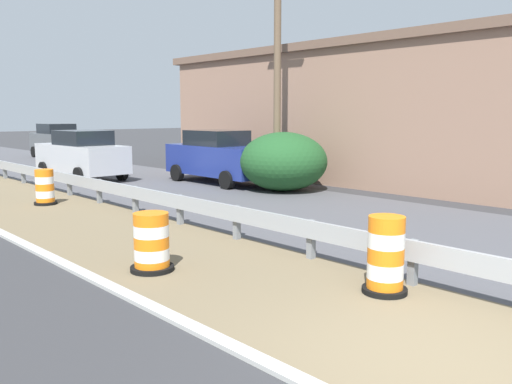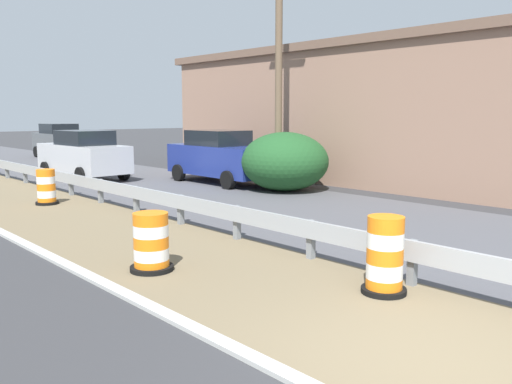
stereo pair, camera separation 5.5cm
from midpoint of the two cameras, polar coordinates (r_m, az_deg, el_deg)
name	(u,v)px [view 1 (the left image)]	position (r m, az deg, el deg)	size (l,w,h in m)	color
ground_plane	(441,367)	(6.01, 18.97, -17.27)	(160.00, 160.00, 0.00)	#333335
median_dirt_strip	(466,351)	(6.46, 21.36, -15.52)	(3.49, 120.00, 0.01)	#706047
traffic_barrel_nearest	(386,258)	(7.87, 13.50, -6.93)	(0.65, 0.65, 1.12)	orange
traffic_barrel_close	(152,245)	(8.91, -11.28, -5.59)	(0.72, 0.72, 0.97)	orange
traffic_barrel_mid	(45,189)	(16.25, -21.75, 0.32)	(0.63, 0.63, 1.01)	orange
car_lead_near_lane	(82,155)	(22.13, -18.23, 3.81)	(2.09, 4.68, 1.92)	silver
car_trailing_near_lane	(58,141)	(33.38, -20.48, 5.15)	(1.99, 4.37, 1.99)	#4C5156
car_mid_far_lane	(219,157)	(19.92, -4.05, 3.80)	(2.06, 4.65, 1.95)	navy
roadside_shop_near	(370,113)	(22.89, 12.00, 8.23)	(8.21, 16.63, 5.13)	#93705B
utility_pole_near	(277,65)	(18.27, 2.21, 13.42)	(0.24, 1.80, 8.03)	brown
bush_roadside	(283,161)	(17.81, 2.87, 3.28)	(2.92, 2.92, 1.96)	#1E4C23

